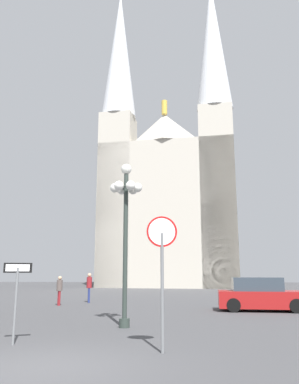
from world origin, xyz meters
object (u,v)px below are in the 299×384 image
object	(u,v)px
street_lamp	(126,213)
parked_car_near_red	(261,295)
cathedral	(170,191)
stop_sign	(162,256)
one_way_arrow_sign	(16,290)
pedestrian_standing	(89,285)
pedestrian_walking	(59,288)

from	to	relation	value
street_lamp	parked_car_near_red	world-z (taller)	street_lamp
cathedral	stop_sign	size ratio (longest dim) A/B	12.68
one_way_arrow_sign	pedestrian_standing	size ratio (longest dim) A/B	1.19
street_lamp	one_way_arrow_sign	bearing A→B (deg)	-126.66
stop_sign	street_lamp	distance (m)	4.58
one_way_arrow_sign	stop_sign	bearing A→B (deg)	-10.46
cathedral	pedestrian_walking	xyz separation A→B (m)	(-5.75, -26.99, -11.05)
pedestrian_walking	street_lamp	bearing A→B (deg)	-59.45
parked_car_near_red	street_lamp	bearing A→B (deg)	-134.41
one_way_arrow_sign	parked_car_near_red	distance (m)	12.34
street_lamp	pedestrian_standing	bearing A→B (deg)	109.41
one_way_arrow_sign	parked_car_near_red	world-z (taller)	one_way_arrow_sign
parked_car_near_red	one_way_arrow_sign	bearing A→B (deg)	-131.84
cathedral	street_lamp	distance (m)	36.04
cathedral	parked_car_near_red	size ratio (longest dim) A/B	9.60
cathedral	street_lamp	world-z (taller)	cathedral
stop_sign	pedestrian_standing	size ratio (longest dim) A/B	1.83
parked_car_near_red	pedestrian_standing	distance (m)	10.28
street_lamp	pedestrian_standing	distance (m)	11.14
cathedral	pedestrian_standing	distance (m)	27.62
street_lamp	parked_car_near_red	size ratio (longest dim) A/B	1.35
stop_sign	cathedral	bearing A→B (deg)	90.72
pedestrian_walking	pedestrian_standing	world-z (taller)	pedestrian_standing
one_way_arrow_sign	pedestrian_standing	distance (m)	13.49
one_way_arrow_sign	pedestrian_walking	distance (m)	11.64
cathedral	pedestrian_standing	world-z (taller)	cathedral
pedestrian_standing	cathedral	bearing A→B (deg)	79.69
parked_car_near_red	stop_sign	bearing A→B (deg)	-113.60
cathedral	one_way_arrow_sign	bearing A→B (deg)	-95.06
pedestrian_walking	stop_sign	bearing A→B (deg)	-62.74
street_lamp	cathedral	bearing A→B (deg)	88.44
street_lamp	pedestrian_standing	size ratio (longest dim) A/B	3.27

